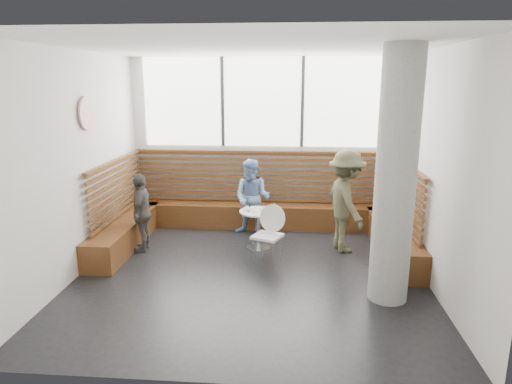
# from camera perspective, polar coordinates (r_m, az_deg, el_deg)

# --- Properties ---
(room) EXTENTS (5.00, 5.00, 3.20)m
(room) POSITION_cam_1_polar(r_m,az_deg,el_deg) (6.33, -0.72, 3.15)
(room) COLOR silver
(room) RESTS_ON ground
(booth) EXTENTS (5.00, 2.50, 1.44)m
(booth) POSITION_cam_1_polar(r_m,az_deg,el_deg) (8.33, 0.43, -2.70)
(booth) COLOR #4B2B12
(booth) RESTS_ON ground
(concrete_column) EXTENTS (0.50, 0.50, 3.20)m
(concrete_column) POSITION_cam_1_polar(r_m,az_deg,el_deg) (5.85, 17.06, 1.63)
(concrete_column) COLOR gray
(concrete_column) RESTS_ON ground
(wall_art) EXTENTS (0.03, 0.50, 0.50)m
(wall_art) POSITION_cam_1_polar(r_m,az_deg,el_deg) (7.27, -20.38, 9.23)
(wall_art) COLOR white
(wall_art) RESTS_ON room
(cafe_table) EXTENTS (0.64, 0.64, 0.66)m
(cafe_table) POSITION_cam_1_polar(r_m,az_deg,el_deg) (7.65, 0.32, -3.71)
(cafe_table) COLOR silver
(cafe_table) RESTS_ON ground
(cafe_chair) EXTENTS (0.43, 0.42, 0.89)m
(cafe_chair) POSITION_cam_1_polar(r_m,az_deg,el_deg) (7.08, 1.47, -4.71)
(cafe_chair) COLOR white
(cafe_chair) RESTS_ON ground
(adult_man) EXTENTS (0.90, 1.22, 1.68)m
(adult_man) POSITION_cam_1_polar(r_m,az_deg,el_deg) (7.61, 11.19, -1.16)
(adult_man) COLOR #4A4C33
(adult_man) RESTS_ON ground
(child_back) EXTENTS (0.80, 0.70, 1.40)m
(child_back) POSITION_cam_1_polar(r_m,az_deg,el_deg) (8.26, -0.45, -0.72)
(child_back) COLOR #769CCD
(child_back) RESTS_ON ground
(child_left) EXTENTS (0.36, 0.78, 1.29)m
(child_left) POSITION_cam_1_polar(r_m,az_deg,el_deg) (7.77, -14.07, -2.50)
(child_left) COLOR #504D49
(child_left) RESTS_ON ground
(plate_near) EXTENTS (0.18, 0.18, 0.01)m
(plate_near) POSITION_cam_1_polar(r_m,az_deg,el_deg) (7.74, -0.83, -2.00)
(plate_near) COLOR white
(plate_near) RESTS_ON cafe_table
(plate_far) EXTENTS (0.19, 0.19, 0.01)m
(plate_far) POSITION_cam_1_polar(r_m,az_deg,el_deg) (7.70, 1.22, -2.08)
(plate_far) COLOR white
(plate_far) RESTS_ON cafe_table
(glass_left) EXTENTS (0.07, 0.07, 0.11)m
(glass_left) POSITION_cam_1_polar(r_m,az_deg,el_deg) (7.56, -0.99, -1.99)
(glass_left) COLOR white
(glass_left) RESTS_ON cafe_table
(glass_mid) EXTENTS (0.06, 0.06, 0.10)m
(glass_mid) POSITION_cam_1_polar(r_m,az_deg,el_deg) (7.49, 0.75, -2.20)
(glass_mid) COLOR white
(glass_mid) RESTS_ON cafe_table
(glass_right) EXTENTS (0.08, 0.08, 0.12)m
(glass_right) POSITION_cam_1_polar(r_m,az_deg,el_deg) (7.60, 2.10, -1.89)
(glass_right) COLOR white
(glass_right) RESTS_ON cafe_table
(menu_card) EXTENTS (0.22, 0.17, 0.00)m
(menu_card) POSITION_cam_1_polar(r_m,az_deg,el_deg) (7.42, 0.79, -2.74)
(menu_card) COLOR #A5C64C
(menu_card) RESTS_ON cafe_table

